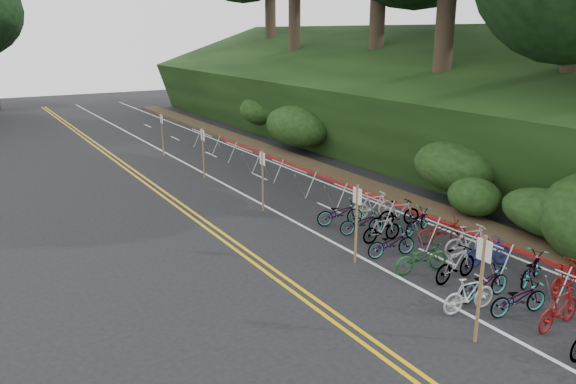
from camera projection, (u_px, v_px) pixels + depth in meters
The scene contains 9 objects.
ground at pixel (466, 340), 13.06m from camera, with size 120.00×120.00×0.00m, color black.
road_markings at pixel (275, 217), 21.69m from camera, with size 7.47×80.00×0.01m.
red_curb at pixel (350, 187), 25.75m from camera, with size 0.25×28.00×0.10m, color maroon.
embankment at pixel (377, 105), 34.45m from camera, with size 14.30×48.14×9.11m.
bike_racks_rest at pixel (289, 173), 25.02m from camera, with size 1.14×23.00×1.17m.
signpost_near at pixel (481, 283), 12.58m from camera, with size 0.08×0.40×2.62m.
signposts_rest at pixel (230, 162), 24.50m from camera, with size 0.08×18.40×2.50m.
bike_front at pixel (469, 294), 14.26m from camera, with size 1.60×0.45×0.96m, color beige.
bike_valet at pixel (473, 259), 16.52m from camera, with size 3.29×13.00×1.07m.
Camera 1 is at (-9.52, -7.81, 6.92)m, focal length 35.00 mm.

